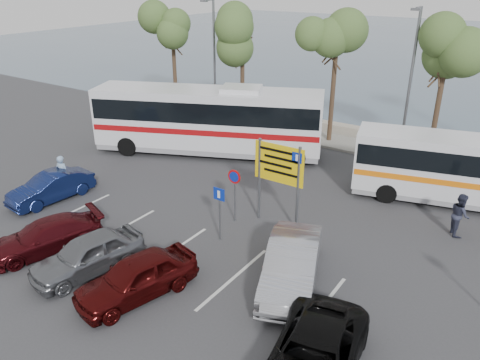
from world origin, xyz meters
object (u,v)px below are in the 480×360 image
Objects in this scene: coach_bus_left at (208,122)px; car_silver_b at (292,265)px; car_silver_a at (88,254)px; car_blue at (51,187)px; suv_black at (313,360)px; street_lamp_right at (410,78)px; car_red at (137,277)px; pedestrian_near at (63,174)px; coach_bus_right at (478,174)px; street_lamp_left at (214,55)px; direction_sign at (279,170)px; car_maroon at (46,236)px; pedestrian_far at (460,214)px.

car_silver_b is (10.00, -8.44, -1.07)m from coach_bus_left.
car_silver_a is 1.02× the size of car_blue.
suv_black is at bearing 12.08° from car_silver_a.
street_lamp_right is 1.69× the size of car_silver_b.
pedestrian_near is (-8.63, 3.68, 0.23)m from car_red.
coach_bus_right is 16.69m from car_silver_a.
car_red is at bearing -62.45° from coach_bus_left.
street_lamp_left is 4.33× the size of pedestrian_near.
direction_sign is at bearing 93.35° from car_red.
street_lamp_left is 2.00× the size of car_silver_a.
car_maroon is 5.32m from pedestrian_near.
car_maroon is at bearing 168.99° from suv_black.
coach_bus_right is 2.66× the size of car_red.
suv_black is at bearing -74.99° from car_silver_b.
street_lamp_left reaches higher than car_red.
car_silver_b is at bearing 7.66° from car_blue.
coach_bus_right is at bearing 72.05° from suv_black.
direction_sign is 10.65m from car_blue.
car_silver_b is at bearing 123.02° from pedestrian_far.
coach_bus_left is at bearing -174.38° from coach_bus_right.
coach_bus_left is 3.14× the size of car_red.
street_lamp_right is at bearing 139.17° from coach_bus_right.
car_silver_b is at bearing 39.91° from car_silver_a.
coach_bus_right reaches higher than pedestrian_near.
car_red is (4.80, 0.00, 0.09)m from car_maroon.
car_silver_a is 0.98× the size of car_red.
car_maroon is (-6.17, -6.70, -1.82)m from direction_sign.
coach_bus_right is (17.50, -3.89, -3.06)m from street_lamp_left.
street_lamp_left is 18.90m from car_silver_a.
suv_black reaches higher than car_blue.
car_red is (9.63, -17.02, -3.90)m from street_lamp_left.
car_silver_b is at bearing 40.98° from car_maroon.
street_lamp_right is (13.00, 0.00, 0.00)m from street_lamp_left.
coach_bus_left is at bearing 118.87° from car_silver_b.
pedestrian_near is at bearing -163.21° from direction_sign.
coach_bus_right is at bearing -27.42° from pedestrian_far.
car_blue is at bearing 162.12° from car_maroon.
car_silver_a is (-10.27, -13.13, -0.85)m from coach_bus_right.
street_lamp_left reaches higher than pedestrian_far.
coach_bus_left reaches higher than direction_sign.
coach_bus_left is 11.89m from car_maroon.
car_blue is 0.96× the size of car_red.
car_red is 0.86× the size of car_silver_b.
direction_sign is 7.05m from car_red.
car_silver_b reaches higher than car_silver_a.
pedestrian_far reaches higher than suv_black.
coach_bus_right is 6.12× the size of pedestrian_far.
pedestrian_near is (-12.00, -13.34, -3.67)m from street_lamp_right.
car_silver_a reaches higher than suv_black.
car_silver_a is 2.25× the size of pedestrian_far.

